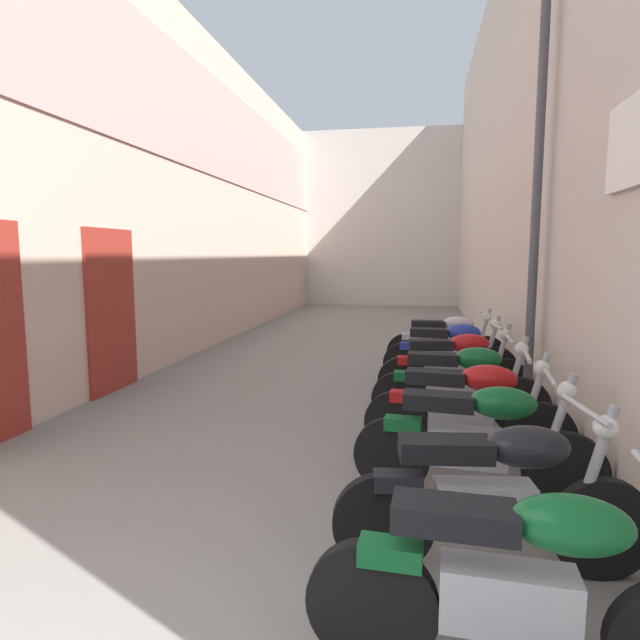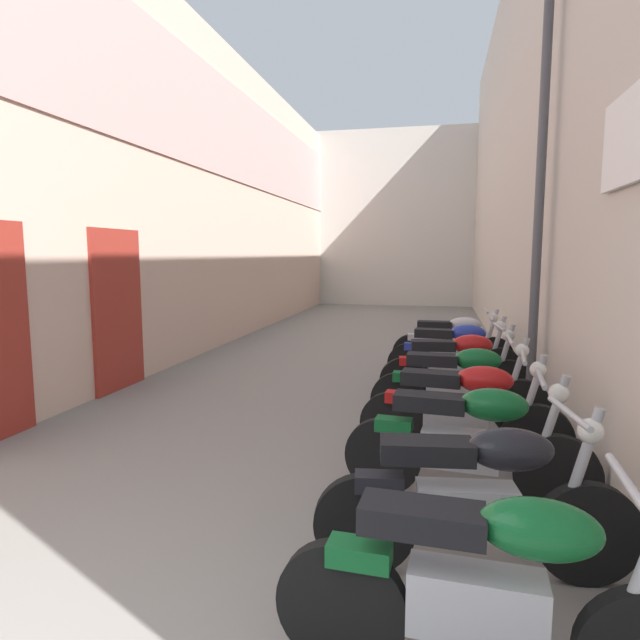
# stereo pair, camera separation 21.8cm
# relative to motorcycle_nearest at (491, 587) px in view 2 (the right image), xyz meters

# --- Properties ---
(ground_plane) EXTENTS (34.50, 34.50, 0.00)m
(ground_plane) POSITION_rel_motorcycle_nearest_xyz_m (-1.80, 5.97, -0.50)
(ground_plane) COLOR slate
(building_left) EXTENTS (0.45, 18.50, 6.10)m
(building_left) POSITION_rel_motorcycle_nearest_xyz_m (-4.74, 7.92, 2.57)
(building_left) COLOR beige
(building_left) RESTS_ON ground
(building_right) EXTENTS (0.45, 18.50, 7.56)m
(building_right) POSITION_rel_motorcycle_nearest_xyz_m (1.14, 7.97, 3.28)
(building_right) COLOR beige
(building_right) RESTS_ON ground
(building_far_end) EXTENTS (8.49, 2.00, 6.26)m
(building_far_end) POSITION_rel_motorcycle_nearest_xyz_m (-1.80, 18.22, 2.63)
(building_far_end) COLOR beige
(building_far_end) RESTS_ON ground
(motorcycle_nearest) EXTENTS (1.85, 0.58, 1.04)m
(motorcycle_nearest) POSITION_rel_motorcycle_nearest_xyz_m (0.00, 0.00, 0.00)
(motorcycle_nearest) COLOR black
(motorcycle_nearest) RESTS_ON ground
(motorcycle_second) EXTENTS (1.84, 0.58, 1.04)m
(motorcycle_second) POSITION_rel_motorcycle_nearest_xyz_m (-0.00, 0.85, 0.00)
(motorcycle_second) COLOR black
(motorcycle_second) RESTS_ON ground
(motorcycle_third) EXTENTS (1.85, 0.58, 1.04)m
(motorcycle_third) POSITION_rel_motorcycle_nearest_xyz_m (-0.00, 1.79, 0.00)
(motorcycle_third) COLOR black
(motorcycle_third) RESTS_ON ground
(motorcycle_fourth) EXTENTS (1.85, 0.58, 1.04)m
(motorcycle_fourth) POSITION_rel_motorcycle_nearest_xyz_m (-0.00, 2.59, 0.00)
(motorcycle_fourth) COLOR black
(motorcycle_fourth) RESTS_ON ground
(motorcycle_fifth) EXTENTS (1.85, 0.58, 1.04)m
(motorcycle_fifth) POSITION_rel_motorcycle_nearest_xyz_m (0.00, 3.47, 0.00)
(motorcycle_fifth) COLOR black
(motorcycle_fifth) RESTS_ON ground
(motorcycle_sixth) EXTENTS (1.85, 0.58, 1.04)m
(motorcycle_sixth) POSITION_rel_motorcycle_nearest_xyz_m (-0.00, 4.40, 0.00)
(motorcycle_sixth) COLOR black
(motorcycle_sixth) RESTS_ON ground
(motorcycle_seventh) EXTENTS (1.85, 0.58, 1.04)m
(motorcycle_seventh) POSITION_rel_motorcycle_nearest_xyz_m (-0.00, 5.36, 0.00)
(motorcycle_seventh) COLOR black
(motorcycle_seventh) RESTS_ON ground
(motorcycle_eighth) EXTENTS (1.85, 0.58, 1.04)m
(motorcycle_eighth) POSITION_rel_motorcycle_nearest_xyz_m (0.00, 6.28, 0.00)
(motorcycle_eighth) COLOR black
(motorcycle_eighth) RESTS_ON ground
(street_lamp) EXTENTS (0.79, 0.18, 5.00)m
(street_lamp) POSITION_rel_motorcycle_nearest_xyz_m (0.70, 4.06, 2.40)
(street_lamp) COLOR #47474C
(street_lamp) RESTS_ON ground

